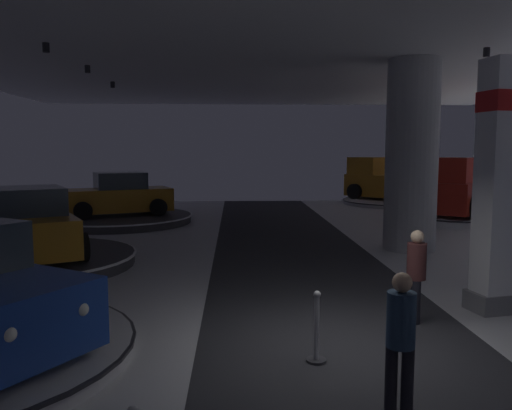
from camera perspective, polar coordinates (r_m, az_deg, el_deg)
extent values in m
cube|color=silver|center=(7.97, 9.88, -15.63)|extent=(24.00, 44.00, 0.05)
cube|color=#2D2D33|center=(7.96, 9.88, -15.44)|extent=(4.40, 44.00, 0.01)
cylinder|color=black|center=(13.46, -22.45, 15.98)|extent=(0.16, 0.16, 0.22)
cylinder|color=black|center=(16.45, -18.34, 14.24)|extent=(0.16, 0.16, 0.22)
cylinder|color=black|center=(20.00, -15.75, 12.83)|extent=(0.16, 0.16, 0.22)
cylinder|color=black|center=(14.26, 24.40, 15.31)|extent=(0.16, 0.16, 0.22)
cylinder|color=black|center=(17.00, 19.43, 13.93)|extent=(0.16, 0.16, 0.22)
cylinder|color=black|center=(20.44, 15.30, 12.69)|extent=(0.16, 0.16, 0.22)
cylinder|color=#ADADB2|center=(15.52, 17.02, 5.26)|extent=(1.50, 1.50, 5.50)
cube|color=slate|center=(10.54, 25.93, -9.58)|extent=(1.37, 0.88, 0.35)
cube|color=white|center=(10.19, 26.53, 2.77)|extent=(1.19, 0.77, 4.17)
cylinder|color=silver|center=(22.84, 21.44, -1.18)|extent=(5.57, 5.56, 0.34)
cylinder|color=black|center=(22.82, 21.45, -0.84)|extent=(5.68, 5.68, 0.05)
cube|color=maroon|center=(22.75, 21.53, 1.11)|extent=(4.93, 5.47, 1.20)
cube|color=maroon|center=(21.04, 20.50, 3.64)|extent=(2.54, 2.51, 1.00)
cube|color=#28333D|center=(21.53, 20.86, 3.68)|extent=(1.42, 1.14, 0.75)
cylinder|color=black|center=(20.71, 23.38, -0.34)|extent=(0.74, 0.83, 0.84)
cylinder|color=black|center=(21.33, 17.20, 0.07)|extent=(0.74, 0.83, 0.84)
cylinder|color=black|center=(24.33, 25.27, 0.47)|extent=(0.74, 0.83, 0.84)
cylinder|color=black|center=(24.86, 19.93, 0.80)|extent=(0.74, 0.83, 0.84)
cylinder|color=black|center=(7.67, -19.12, -11.98)|extent=(0.69, 0.55, 0.68)
sphere|color=white|center=(6.79, -18.94, -10.98)|extent=(0.18, 0.18, 0.18)
sphere|color=white|center=(6.22, -25.99, -12.87)|extent=(0.18, 0.18, 0.18)
cylinder|color=#333338|center=(21.26, -15.24, -1.51)|extent=(5.88, 5.88, 0.32)
cylinder|color=white|center=(21.25, -15.25, -1.15)|extent=(5.99, 5.99, 0.05)
cube|color=#B77519|center=(21.18, -15.30, 0.56)|extent=(4.57, 3.29, 0.90)
cube|color=#2D3842|center=(21.15, -14.95, 2.60)|extent=(2.36, 2.17, 0.70)
cylinder|color=black|center=(20.02, -18.80, -0.64)|extent=(0.71, 0.47, 0.68)
cylinder|color=black|center=(22.00, -19.39, -0.07)|extent=(0.71, 0.47, 0.68)
cylinder|color=black|center=(20.53, -10.86, -0.26)|extent=(0.71, 0.47, 0.68)
cylinder|color=black|center=(22.46, -12.13, 0.26)|extent=(0.71, 0.47, 0.68)
sphere|color=white|center=(20.42, -20.76, 0.50)|extent=(0.18, 0.18, 0.18)
sphere|color=white|center=(21.41, -20.97, 0.73)|extent=(0.18, 0.18, 0.18)
cylinder|color=#B7B7BC|center=(28.73, 15.31, 0.33)|extent=(5.56, 5.56, 0.22)
cylinder|color=black|center=(28.72, 15.31, 0.49)|extent=(5.68, 5.68, 0.05)
cube|color=#B77519|center=(28.66, 15.35, 2.05)|extent=(5.12, 5.33, 1.20)
cube|color=#B77519|center=(29.49, 12.54, 4.27)|extent=(2.55, 2.54, 1.00)
cube|color=#28333D|center=(29.21, 13.39, 4.24)|extent=(1.34, 1.24, 0.75)
cylinder|color=black|center=(28.67, 10.95, 1.49)|extent=(0.77, 0.81, 0.84)
cylinder|color=black|center=(30.64, 13.43, 1.73)|extent=(0.77, 0.81, 0.84)
cylinder|color=black|center=(26.77, 17.52, 0.99)|extent=(0.77, 0.81, 0.84)
cylinder|color=black|center=(28.86, 19.70, 1.28)|extent=(0.77, 0.81, 0.84)
cylinder|color=#333338|center=(14.03, -23.92, -5.75)|extent=(5.09, 5.09, 0.31)
cylinder|color=white|center=(14.00, -23.95, -5.24)|extent=(5.19, 5.19, 0.05)
cube|color=#B77519|center=(13.90, -24.06, -2.65)|extent=(3.53, 4.56, 0.90)
cube|color=#2D3842|center=(13.66, -24.13, 0.36)|extent=(2.26, 2.40, 0.70)
cylinder|color=black|center=(15.46, -20.87, -2.69)|extent=(0.51, 0.70, 0.68)
cylinder|color=black|center=(12.68, -18.84, -4.49)|extent=(0.51, 0.70, 0.68)
sphere|color=white|center=(15.88, -26.61, -1.32)|extent=(0.18, 0.18, 0.18)
sphere|color=white|center=(15.96, -23.07, -1.12)|extent=(0.18, 0.18, 0.18)
cylinder|color=black|center=(6.21, 16.59, -18.06)|extent=(0.14, 0.14, 0.80)
cylinder|color=black|center=(6.22, 14.89, -17.99)|extent=(0.14, 0.14, 0.80)
cylinder|color=#233851|center=(5.98, 15.93, -12.24)|extent=(0.32, 0.32, 0.62)
sphere|color=tan|center=(5.86, 16.05, -8.33)|extent=(0.22, 0.22, 0.22)
cylinder|color=black|center=(9.28, 17.30, -9.90)|extent=(0.14, 0.14, 0.80)
cylinder|color=black|center=(9.11, 17.50, -10.20)|extent=(0.14, 0.14, 0.80)
cylinder|color=#472323|center=(9.03, 17.53, -6.02)|extent=(0.32, 0.32, 0.62)
sphere|color=beige|center=(8.96, 17.62, -3.39)|extent=(0.22, 0.22, 0.22)
cylinder|color=#333338|center=(7.43, 6.76, -16.89)|extent=(0.28, 0.28, 0.04)
cylinder|color=#B2B2B7|center=(7.26, 6.81, -13.54)|extent=(0.07, 0.07, 0.96)
sphere|color=#B2B2B7|center=(7.11, 6.86, -9.90)|extent=(0.10, 0.10, 0.10)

